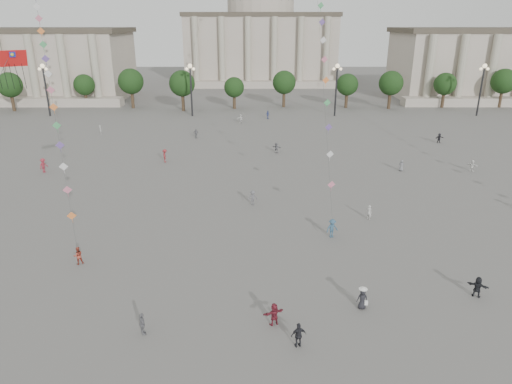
{
  "coord_description": "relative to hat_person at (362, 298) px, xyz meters",
  "views": [
    {
      "loc": [
        -1.75,
        -25.65,
        18.78
      ],
      "look_at": [
        -1.68,
        12.0,
        4.62
      ],
      "focal_mm": 32.0,
      "sensor_mm": 36.0,
      "label": 1
    }
  ],
  "objects": [
    {
      "name": "kite_flyer_0",
      "position": [
        -21.94,
        6.26,
        -0.06
      ],
      "size": [
        0.93,
        0.86,
        1.52
      ],
      "primitive_type": "imported",
      "rotation": [
        0.0,
        0.0,
        3.64
      ],
      "color": "#A13C2B",
      "rests_on": "ground"
    },
    {
      "name": "person_crowd_7",
      "position": [
        21.44,
        30.99,
        -0.06
      ],
      "size": [
        1.31,
        1.32,
        1.52
      ],
      "primitive_type": "imported",
      "rotation": [
        0.0,
        0.0,
        2.35
      ],
      "color": "white",
      "rests_on": "ground"
    },
    {
      "name": "lamp_post_mid_east",
      "position": [
        9.34,
        68.78,
        6.53
      ],
      "size": [
        2.0,
        0.9,
        10.65
      ],
      "color": "#262628",
      "rests_on": "ground"
    },
    {
      "name": "tourist_4",
      "position": [
        -4.77,
        -3.95,
        0.01
      ],
      "size": [
        1.05,
        0.63,
        1.67
      ],
      "primitive_type": "imported",
      "rotation": [
        0.0,
        0.0,
        3.39
      ],
      "color": "black",
      "rests_on": "ground"
    },
    {
      "name": "person_crowd_9",
      "position": [
        22.72,
        45.95,
        -0.02
      ],
      "size": [
        1.57,
        0.82,
        1.61
      ],
      "primitive_type": "imported",
      "rotation": [
        0.0,
        0.0,
        0.24
      ],
      "color": "black",
      "rests_on": "ground"
    },
    {
      "name": "person_crowd_2",
      "position": [
        -35.29,
        30.52,
        0.14
      ],
      "size": [
        1.11,
        1.41,
        1.92
      ],
      "primitive_type": "imported",
      "rotation": [
        0.0,
        0.0,
        1.2
      ],
      "color": "maroon",
      "rests_on": "ground"
    },
    {
      "name": "tourist_3",
      "position": [
        -14.58,
        -2.77,
        -0.05
      ],
      "size": [
        0.74,
        0.98,
        1.55
      ],
      "primitive_type": "imported",
      "rotation": [
        0.0,
        0.0,
        2.03
      ],
      "color": "slate",
      "rests_on": "ground"
    },
    {
      "name": "person_crowd_12",
      "position": [
        -4.21,
        40.08,
        -0.05
      ],
      "size": [
        1.49,
        1.04,
        1.55
      ],
      "primitive_type": "imported",
      "rotation": [
        0.0,
        0.0,
        2.68
      ],
      "color": "slate",
      "rests_on": "ground"
    },
    {
      "name": "lamp_post_far_east",
      "position": [
        39.34,
        68.78,
        6.53
      ],
      "size": [
        2.0,
        0.9,
        10.65
      ],
      "color": "#262628",
      "rests_on": "ground"
    },
    {
      "name": "lamp_post_far_west",
      "position": [
        -50.66,
        68.78,
        6.53
      ],
      "size": [
        2.0,
        0.9,
        10.65
      ],
      "color": "#262628",
      "rests_on": "ground"
    },
    {
      "name": "hat_person",
      "position": [
        0.0,
        0.0,
        0.0
      ],
      "size": [
        0.78,
        0.6,
        1.69
      ],
      "color": "black",
      "rests_on": "ground"
    },
    {
      "name": "person_crowd_17",
      "position": [
        -20.16,
        35.16,
        0.12
      ],
      "size": [
        0.92,
        1.33,
        1.88
      ],
      "primitive_type": "imported",
      "rotation": [
        0.0,
        0.0,
        1.76
      ],
      "color": "maroon",
      "rests_on": "ground"
    },
    {
      "name": "person_crowd_4",
      "position": [
        -10.23,
        61.46,
        0.08
      ],
      "size": [
        1.74,
        1.16,
        1.8
      ],
      "primitive_type": "imported",
      "rotation": [
        0.0,
        0.0,
        3.56
      ],
      "color": "silver",
      "rests_on": "ground"
    },
    {
      "name": "dragon_kite",
      "position": [
        -23.02,
        2.79,
        14.89
      ],
      "size": [
        2.79,
        7.91,
        20.88
      ],
      "color": "red",
      "rests_on": "ground"
    },
    {
      "name": "tree_row",
      "position": [
        -5.66,
        76.78,
        4.57
      ],
      "size": [
        137.12,
        5.12,
        8.0
      ],
      "color": "#3B2D1D",
      "rests_on": "ground"
    },
    {
      "name": "ground",
      "position": [
        -5.66,
        -1.22,
        -0.82
      ],
      "size": [
        360.0,
        360.0,
        0.0
      ],
      "primitive_type": "plane",
      "color": "#5A5755",
      "rests_on": "ground"
    },
    {
      "name": "person_crowd_10",
      "position": [
        -34.75,
        52.33,
        -0.04
      ],
      "size": [
        0.58,
        0.67,
        1.56
      ],
      "primitive_type": "imported",
      "rotation": [
        0.0,
        0.0,
        2.01
      ],
      "color": "#B3B2AE",
      "rests_on": "ground"
    },
    {
      "name": "person_crowd_3",
      "position": [
        8.65,
        1.46,
        -0.03
      ],
      "size": [
        1.5,
        1.15,
        1.58
      ],
      "primitive_type": "imported",
      "rotation": [
        0.0,
        0.0,
        2.61
      ],
      "color": "black",
      "rests_on": "ground"
    },
    {
      "name": "hall_central",
      "position": [
        -5.66,
        128.0,
        13.41
      ],
      "size": [
        48.3,
        34.3,
        35.5
      ],
      "color": "#AA9D8F",
      "rests_on": "ground"
    },
    {
      "name": "kite_train_west",
      "position": [
        -32.06,
        28.61,
        20.05
      ],
      "size": [
        19.58,
        41.85,
        58.88
      ],
      "color": "#3F3F3F",
      "rests_on": "ground"
    },
    {
      "name": "tourist_2",
      "position": [
        -6.17,
        -1.78,
        -0.03
      ],
      "size": [
        1.53,
        1.03,
        1.59
      ],
      "primitive_type": "imported",
      "rotation": [
        0.0,
        0.0,
        3.57
      ],
      "color": "maroon",
      "rests_on": "ground"
    },
    {
      "name": "kite_flyer_1",
      "position": [
        -0.33,
        11.17,
        0.08
      ],
      "size": [
        1.33,
        1.07,
        1.8
      ],
      "primitive_type": "imported",
      "rotation": [
        0.0,
        0.0,
        0.4
      ],
      "color": "#30526D",
      "rests_on": "ground"
    },
    {
      "name": "person_crowd_13",
      "position": [
        4.05,
        15.25,
        -0.07
      ],
      "size": [
        0.65,
        0.65,
        1.52
      ],
      "primitive_type": "imported",
      "rotation": [
        0.0,
        0.0,
        2.36
      ],
      "color": "#B4B3AF",
      "rests_on": "ground"
    },
    {
      "name": "person_crowd_6",
      "position": [
        -7.67,
        19.12,
        0.01
      ],
      "size": [
        1.16,
        0.77,
        1.67
      ],
      "primitive_type": "imported",
      "rotation": [
        0.0,
        0.0,
        0.15
      ],
      "color": "#58575C",
      "rests_on": "ground"
    },
    {
      "name": "person_crowd_16",
      "position": [
        -17.54,
        49.39,
        -0.02
      ],
      "size": [
        0.97,
        0.48,
        1.6
      ],
      "primitive_type": "imported",
      "rotation": [
        0.0,
        0.0,
        6.18
      ],
      "color": "slate",
      "rests_on": "ground"
    },
    {
      "name": "person_crowd_19",
      "position": [
        12.06,
        31.07,
        -0.06
      ],
      "size": [
        0.88,
        0.76,
        1.53
      ],
      "primitive_type": "imported",
      "rotation": [
        0.0,
        0.0,
        2.69
      ],
      "color": "slate",
      "rests_on": "ground"
    },
    {
      "name": "person_crowd_0",
      "position": [
        -4.85,
        65.73,
        0.01
      ],
      "size": [
        0.98,
        0.97,
        1.66
      ],
      "primitive_type": "imported",
      "rotation": [
        0.0,
        0.0,
        0.78
      ],
      "color": "#394481",
      "rests_on": "ground"
    },
    {
      "name": "lamp_post_mid_west",
      "position": [
        -20.66,
        68.78,
        6.53
      ],
      "size": [
        2.0,
        0.9,
        10.65
      ],
      "color": "#262628",
      "rests_on": "ground"
    }
  ]
}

